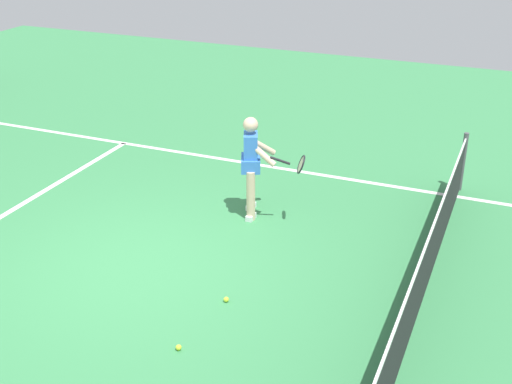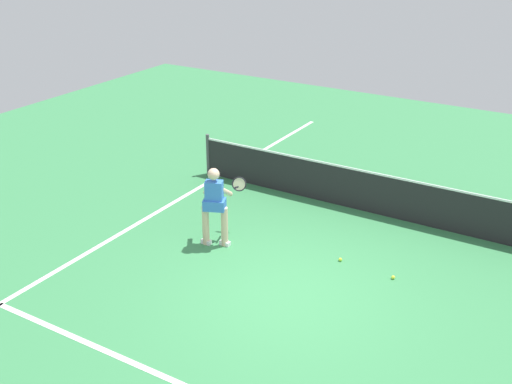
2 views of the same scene
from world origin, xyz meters
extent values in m
plane|color=#38844C|center=(0.00, 0.00, 0.00)|extent=(24.89, 24.89, 0.00)
cube|color=white|center=(-3.80, 0.00, 0.00)|extent=(0.10, 17.14, 0.01)
cylinder|color=#4C4C51|center=(-4.10, 3.63, 0.49)|extent=(0.08, 0.08, 0.99)
cube|color=#232326|center=(0.00, 3.63, 0.43)|extent=(8.11, 0.02, 0.87)
cube|color=white|center=(0.00, 3.63, 0.89)|extent=(8.11, 0.02, 0.04)
cylinder|color=beige|center=(-2.12, 0.73, 0.39)|extent=(0.13, 0.13, 0.78)
cylinder|color=beige|center=(-1.79, 0.87, 0.39)|extent=(0.13, 0.13, 0.78)
cube|color=white|center=(-2.12, 0.73, 0.04)|extent=(0.20, 0.10, 0.08)
cube|color=white|center=(-1.79, 0.87, 0.04)|extent=(0.20, 0.10, 0.08)
cube|color=#3875D6|center=(-1.95, 0.80, 1.04)|extent=(0.37, 0.31, 0.52)
cube|color=#3875D6|center=(-1.95, 0.80, 0.84)|extent=(0.48, 0.41, 0.20)
sphere|color=beige|center=(-1.95, 0.80, 1.44)|extent=(0.22, 0.22, 0.22)
cylinder|color=beige|center=(-2.15, 0.88, 1.06)|extent=(0.41, 0.39, 0.37)
cylinder|color=beige|center=(-1.87, 1.00, 1.06)|extent=(0.11, 0.48, 0.37)
cylinder|color=black|center=(-1.80, 1.32, 1.02)|extent=(0.15, 0.29, 0.14)
torus|color=black|center=(-1.92, 1.60, 0.96)|extent=(0.31, 0.22, 0.28)
cylinder|color=beige|center=(-1.92, 1.60, 0.96)|extent=(0.26, 0.18, 0.23)
sphere|color=#D1E533|center=(1.36, 1.36, 0.03)|extent=(0.07, 0.07, 0.07)
sphere|color=#D1E533|center=(0.33, 1.45, 0.03)|extent=(0.07, 0.07, 0.07)
camera|label=1|loc=(6.43, 4.38, 4.61)|focal=46.82mm
camera|label=2|loc=(4.23, -7.95, 5.84)|focal=44.94mm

